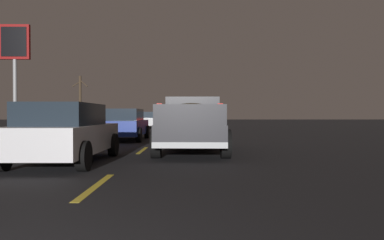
% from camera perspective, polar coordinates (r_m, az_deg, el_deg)
% --- Properties ---
extents(ground, '(144.00, 144.00, 0.00)m').
position_cam_1_polar(ground, '(29.43, -3.73, -1.63)').
color(ground, black).
extents(sidewalk_shoulder, '(108.00, 4.00, 0.12)m').
position_cam_1_polar(sidewalk_shoulder, '(30.28, -14.57, -1.48)').
color(sidewalk_shoulder, slate).
rests_on(sidewalk_shoulder, ground).
extents(grass_verge, '(108.00, 6.00, 0.01)m').
position_cam_1_polar(grass_verge, '(31.86, -23.33, -1.51)').
color(grass_verge, '#1E3819').
rests_on(grass_verge, ground).
extents(lane_markings, '(108.00, 3.54, 0.01)m').
position_cam_1_polar(lane_markings, '(31.46, -8.20, -1.48)').
color(lane_markings, yellow).
rests_on(lane_markings, ground).
extents(pickup_truck, '(5.49, 2.41, 1.87)m').
position_cam_1_polar(pickup_truck, '(12.15, 0.07, -0.44)').
color(pickup_truck, '#232328').
rests_on(pickup_truck, ground).
extents(sedan_white, '(4.42, 2.05, 1.54)m').
position_cam_1_polar(sedan_white, '(9.90, -19.42, -1.90)').
color(sedan_white, silver).
rests_on(sedan_white, ground).
extents(sedan_red, '(4.41, 2.03, 1.54)m').
position_cam_1_polar(sedan_red, '(31.67, -0.80, -0.04)').
color(sedan_red, maroon).
rests_on(sedan_red, ground).
extents(sedan_blue, '(4.41, 2.04, 1.54)m').
position_cam_1_polar(sedan_blue, '(18.05, -10.61, -0.68)').
color(sedan_blue, navy).
rests_on(sedan_blue, ground).
extents(sedan_silver, '(4.44, 2.09, 1.54)m').
position_cam_1_polar(sedan_silver, '(34.35, -6.36, 0.02)').
color(sedan_silver, '#B2B5BA').
rests_on(sedan_silver, ground).
extents(gas_price_sign, '(0.27, 1.90, 6.98)m').
position_cam_1_polar(gas_price_sign, '(25.78, -26.28, 9.65)').
color(gas_price_sign, '#99999E').
rests_on(gas_price_sign, ground).
extents(bare_tree_far, '(1.13, 1.77, 5.56)m').
position_cam_1_polar(bare_tree_far, '(41.68, -17.30, 3.04)').
color(bare_tree_far, '#423323').
rests_on(bare_tree_far, ground).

